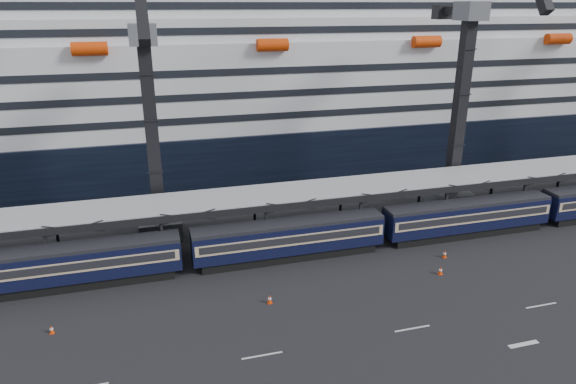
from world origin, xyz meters
name	(u,v)px	position (x,y,z in m)	size (l,w,h in m)	color
ground	(410,298)	(0.00, 0.00, 0.00)	(260.00, 260.00, 0.00)	black
lane_markings	(533,317)	(8.15, -5.23, 0.01)	(111.00, 4.27, 0.02)	beige
train	(321,234)	(-4.65, 10.00, 2.20)	(133.05, 3.00, 4.05)	black
canopy	(351,188)	(0.00, 14.00, 5.25)	(130.00, 6.25, 5.53)	gray
cruise_ship	(269,80)	(-1.08, 45.99, 12.34)	(214.09, 28.84, 34.00)	black
crane_dark_near	(151,129)	(-20.00, 18.59, 11.93)	(4.50, 17.75, 35.08)	#4F5157
crane_dark_mid	(463,100)	(15.00, 17.59, 13.36)	(4.50, 18.24, 39.64)	#4F5157
traffic_cone_b	(52,329)	(-28.92, 2.98, 0.35)	(0.35, 0.35, 0.71)	red
traffic_cone_c	(270,299)	(-11.82, 2.54, 0.39)	(0.40, 0.40, 0.80)	red
traffic_cone_d	(441,270)	(4.70, 3.00, 0.41)	(0.41, 0.41, 0.82)	red
traffic_cone_e	(445,254)	(6.93, 5.88, 0.39)	(0.40, 0.40, 0.79)	red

